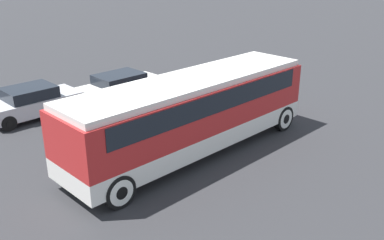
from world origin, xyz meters
TOP-DOWN VIEW (x-y plane):
  - ground_plane at (0.00, 0.00)m, footprint 120.00×120.00m
  - tour_bus at (0.10, -0.00)m, footprint 10.32×2.61m
  - parked_car_near at (-2.50, 7.81)m, footprint 4.12×1.96m
  - parked_car_mid at (1.72, 6.81)m, footprint 4.42×1.94m

SIDE VIEW (x-z plane):
  - ground_plane at x=0.00m, z-range 0.00..0.00m
  - parked_car_near at x=-2.50m, z-range 0.00..1.43m
  - parked_car_mid at x=1.72m, z-range 0.01..1.44m
  - tour_bus at x=0.10m, z-range 0.31..3.22m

